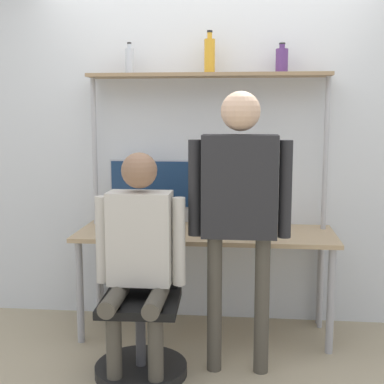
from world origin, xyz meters
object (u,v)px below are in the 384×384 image
Objects in this scene: laptop at (156,224)px; bottle_clear at (130,61)px; cell_phone at (199,233)px; bottle_amber at (210,55)px; person_standing at (240,196)px; office_chair at (142,327)px; bottle_purple at (282,60)px; monitor at (151,188)px; person_seated at (139,247)px.

bottle_clear is (-0.22, 0.26, 1.14)m from laptop.
cell_phone is 0.51× the size of bottle_amber.
office_chair is at bearing -173.57° from person_standing.
bottle_purple is at bearing 16.68° from laptop.
office_chair is (-0.30, -0.54, -0.47)m from cell_phone.
monitor is 0.36× the size of person_standing.
bottle_amber is (0.35, 0.85, 1.18)m from person_seated.
bottle_amber reaches higher than monitor.
office_chair is (0.07, -0.79, -0.74)m from monitor.
person_standing is at bearing -72.43° from bottle_amber.
bottle_purple is at bearing -0.00° from bottle_amber.
person_standing is 1.17m from bottle_amber.
office_chair is 1.86m from bottle_clear.
cell_phone is at bearing -33.88° from monitor.
person_seated reaches higher than cell_phone.
person_standing is (0.66, -0.72, 0.06)m from monitor.
bottle_purple is at bearing -0.00° from bottle_clear.
bottle_purple is at bearing 25.51° from cell_phone.
monitor reaches higher than office_chair.
laptop is 0.26× the size of person_seated.
laptop is at bearing -163.32° from bottle_purple.
bottle_clear is at bearing 137.67° from person_standing.
monitor is at bearing -178.02° from bottle_amber.
monitor is at bearing -5.50° from bottle_clear.
bottle_clear is (-0.57, 0.00, -0.03)m from bottle_amber.
monitor is at bearing 95.06° from person_seated.
bottle_clear is at bearing 180.00° from bottle_amber.
office_chair is 0.55× the size of person_standing.
cell_phone is 0.74× the size of bottle_purple.
bottle_clear is at bearing 131.17° from laptop.
bottle_purple is 0.69× the size of bottle_amber.
bottle_amber reaches higher than cell_phone.
person_seated reaches higher than laptop.
person_standing is at bearing -110.22° from bottle_purple.
office_chair is 1.90m from bottle_amber.
person_seated is (0.00, -0.05, 0.51)m from office_chair.
person_seated is at bearing -135.04° from bottle_purple.
cell_phone is (0.30, -0.01, -0.06)m from laptop.
bottle_amber is 0.57m from bottle_clear.
bottle_purple is (0.85, 0.80, 1.65)m from office_chair.
cell_phone is at bearing -154.49° from bottle_purple.
cell_phone is at bearing 63.07° from person_seated.
cell_phone is 0.16× the size of office_chair.
person_standing is at bearing -42.33° from bottle_clear.
office_chair is at bearing -89.98° from laptop.
bottle_clear reaches higher than office_chair.
bottle_purple is 1.08m from bottle_clear.
person_seated is 0.66m from person_standing.
office_chair is 0.51m from person_seated.
bottle_purple is (0.85, 0.26, 1.13)m from laptop.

